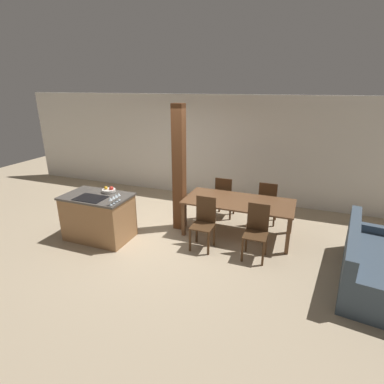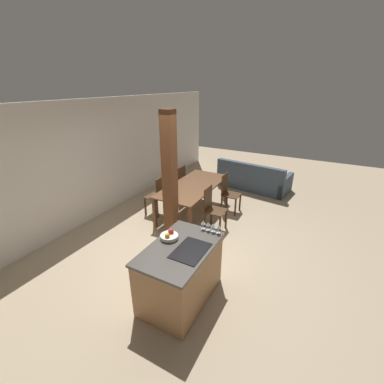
# 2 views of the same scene
# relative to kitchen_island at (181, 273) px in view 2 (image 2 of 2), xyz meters

# --- Properties ---
(ground_plane) EXTENTS (16.00, 16.00, 0.00)m
(ground_plane) POSITION_rel_kitchen_island_xyz_m (1.10, 0.52, -0.45)
(ground_plane) COLOR tan
(wall_back) EXTENTS (11.20, 0.08, 2.70)m
(wall_back) POSITION_rel_kitchen_island_xyz_m (1.10, 3.13, 0.90)
(wall_back) COLOR silver
(wall_back) RESTS_ON ground_plane
(kitchen_island) EXTENTS (1.29, 0.82, 0.91)m
(kitchen_island) POSITION_rel_kitchen_island_xyz_m (0.00, 0.00, 0.00)
(kitchen_island) COLOR #9E7047
(kitchen_island) RESTS_ON ground_plane
(fruit_bowl) EXTENTS (0.26, 0.26, 0.12)m
(fruit_bowl) POSITION_rel_kitchen_island_xyz_m (0.12, 0.25, 0.49)
(fruit_bowl) COLOR silver
(fruit_bowl) RESTS_ON kitchen_island
(wine_glass_near) EXTENTS (0.07, 0.07, 0.15)m
(wine_glass_near) POSITION_rel_kitchen_island_xyz_m (0.57, -0.33, 0.57)
(wine_glass_near) COLOR silver
(wine_glass_near) RESTS_ON kitchen_island
(wine_glass_middle) EXTENTS (0.07, 0.07, 0.15)m
(wine_glass_middle) POSITION_rel_kitchen_island_xyz_m (0.57, -0.25, 0.57)
(wine_glass_middle) COLOR silver
(wine_glass_middle) RESTS_ON kitchen_island
(wine_glass_far) EXTENTS (0.07, 0.07, 0.15)m
(wine_glass_far) POSITION_rel_kitchen_island_xyz_m (0.57, -0.16, 0.57)
(wine_glass_far) COLOR silver
(wine_glass_far) RESTS_ON kitchen_island
(wine_glass_end) EXTENTS (0.07, 0.07, 0.15)m
(wine_glass_end) POSITION_rel_kitchen_island_xyz_m (0.57, -0.08, 0.57)
(wine_glass_end) COLOR silver
(wine_glass_end) RESTS_ON kitchen_island
(dining_table) EXTENTS (2.16, 1.01, 0.73)m
(dining_table) POSITION_rel_kitchen_island_xyz_m (2.54, 1.13, 0.20)
(dining_table) COLOR brown
(dining_table) RESTS_ON ground_plane
(dining_chair_near_left) EXTENTS (0.40, 0.40, 0.97)m
(dining_chair_near_left) POSITION_rel_kitchen_island_xyz_m (2.06, 0.41, 0.05)
(dining_chair_near_left) COLOR #472D19
(dining_chair_near_left) RESTS_ON ground_plane
(dining_chair_near_right) EXTENTS (0.40, 0.40, 0.97)m
(dining_chair_near_right) POSITION_rel_kitchen_island_xyz_m (3.03, 0.41, 0.05)
(dining_chair_near_right) COLOR #472D19
(dining_chair_near_right) RESTS_ON ground_plane
(dining_chair_far_left) EXTENTS (0.40, 0.40, 0.97)m
(dining_chair_far_left) POSITION_rel_kitchen_island_xyz_m (2.06, 1.86, 0.05)
(dining_chair_far_left) COLOR #472D19
(dining_chair_far_left) RESTS_ON ground_plane
(dining_chair_far_right) EXTENTS (0.40, 0.40, 0.97)m
(dining_chair_far_right) POSITION_rel_kitchen_island_xyz_m (3.03, 1.86, 0.05)
(dining_chair_far_right) COLOR #472D19
(dining_chair_far_right) RESTS_ON ground_plane
(couch) EXTENTS (1.23, 2.19, 0.84)m
(couch) POSITION_rel_kitchen_island_xyz_m (4.86, 0.29, -0.18)
(couch) COLOR #3D4C5B
(couch) RESTS_ON ground_plane
(timber_post) EXTENTS (0.22, 0.22, 2.59)m
(timber_post) POSITION_rel_kitchen_island_xyz_m (1.32, 1.00, 0.84)
(timber_post) COLOR brown
(timber_post) RESTS_ON ground_plane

